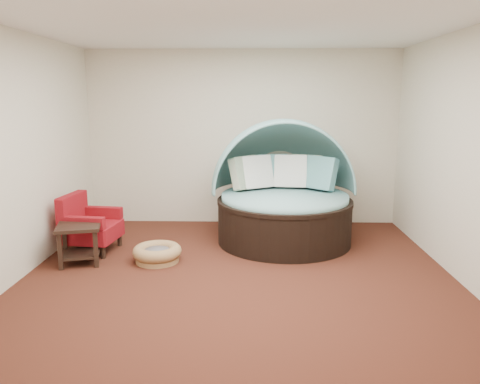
{
  "coord_description": "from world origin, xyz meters",
  "views": [
    {
      "loc": [
        0.14,
        -5.1,
        2.04
      ],
      "look_at": [
        0.0,
        0.6,
        0.89
      ],
      "focal_mm": 35.0,
      "sensor_mm": 36.0,
      "label": 1
    }
  ],
  "objects_px": {
    "canopy_daybed": "(284,185)",
    "red_armchair": "(88,225)",
    "side_table": "(79,238)",
    "pet_basket": "(157,253)"
  },
  "relations": [
    {
      "from": "pet_basket",
      "to": "red_armchair",
      "type": "height_order",
      "value": "red_armchair"
    },
    {
      "from": "canopy_daybed",
      "to": "side_table",
      "type": "bearing_deg",
      "value": -160.67
    },
    {
      "from": "side_table",
      "to": "red_armchair",
      "type": "bearing_deg",
      "value": 95.99
    },
    {
      "from": "canopy_daybed",
      "to": "side_table",
      "type": "relative_size",
      "value": 3.39
    },
    {
      "from": "canopy_daybed",
      "to": "side_table",
      "type": "height_order",
      "value": "canopy_daybed"
    },
    {
      "from": "canopy_daybed",
      "to": "pet_basket",
      "type": "xyz_separation_m",
      "value": [
        -1.66,
        -1.0,
        -0.7
      ]
    },
    {
      "from": "red_armchair",
      "to": "side_table",
      "type": "relative_size",
      "value": 1.25
    },
    {
      "from": "canopy_daybed",
      "to": "red_armchair",
      "type": "bearing_deg",
      "value": -170.35
    },
    {
      "from": "canopy_daybed",
      "to": "red_armchair",
      "type": "height_order",
      "value": "canopy_daybed"
    },
    {
      "from": "canopy_daybed",
      "to": "red_armchair",
      "type": "xyz_separation_m",
      "value": [
        -2.66,
        -0.59,
        -0.46
      ]
    }
  ]
}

